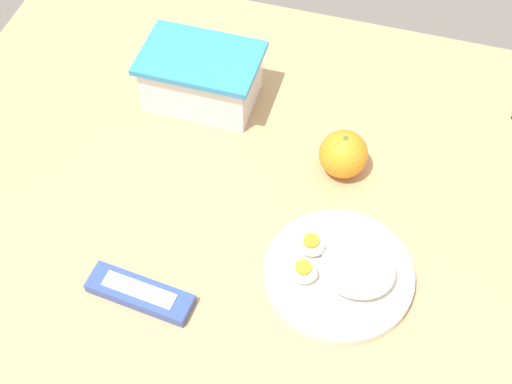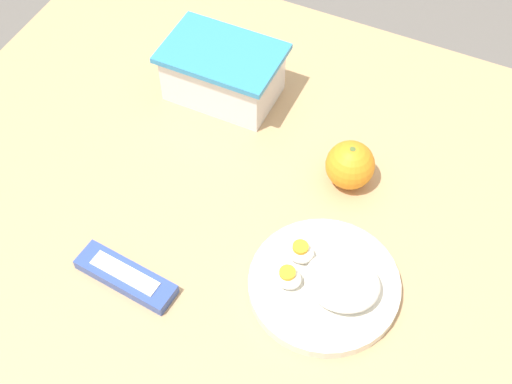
# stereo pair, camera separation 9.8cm
# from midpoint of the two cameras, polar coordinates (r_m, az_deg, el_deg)

# --- Properties ---
(ground_plane) EXTENTS (10.00, 10.00, 0.00)m
(ground_plane) POSITION_cam_midpoint_polar(r_m,az_deg,el_deg) (1.74, 2.27, -14.61)
(ground_plane) COLOR #66605B
(table) EXTENTS (1.17, 0.89, 0.72)m
(table) POSITION_cam_midpoint_polar(r_m,az_deg,el_deg) (1.20, 3.19, -3.58)
(table) COLOR tan
(table) RESTS_ON ground_plane
(food_container) EXTENTS (0.20, 0.13, 0.10)m
(food_container) POSITION_cam_midpoint_polar(r_m,az_deg,el_deg) (1.22, -0.32, 9.18)
(food_container) COLOR white
(food_container) RESTS_ON table
(orange_fruit) EXTENTS (0.08, 0.08, 0.08)m
(orange_fruit) POSITION_cam_midpoint_polar(r_m,az_deg,el_deg) (1.11, 10.06, 1.99)
(orange_fruit) COLOR orange
(orange_fruit) RESTS_ON table
(rice_plate) EXTENTS (0.21, 0.21, 0.06)m
(rice_plate) POSITION_cam_midpoint_polar(r_m,az_deg,el_deg) (1.01, 8.53, -7.38)
(rice_plate) COLOR silver
(rice_plate) RESTS_ON table
(candy_bar) EXTENTS (0.16, 0.06, 0.02)m
(candy_bar) POSITION_cam_midpoint_polar(r_m,az_deg,el_deg) (1.03, -7.68, -6.91)
(candy_bar) COLOR #334C9E
(candy_bar) RESTS_ON table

